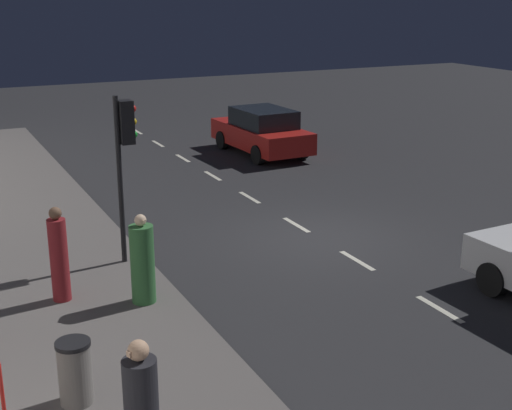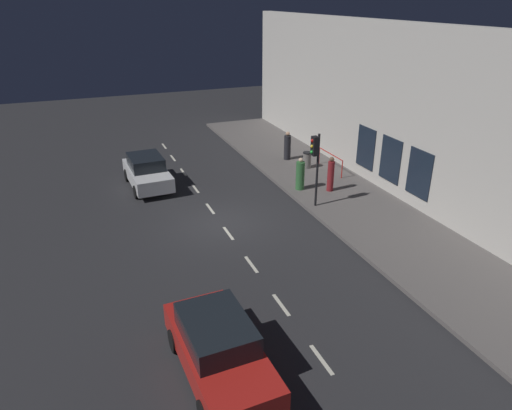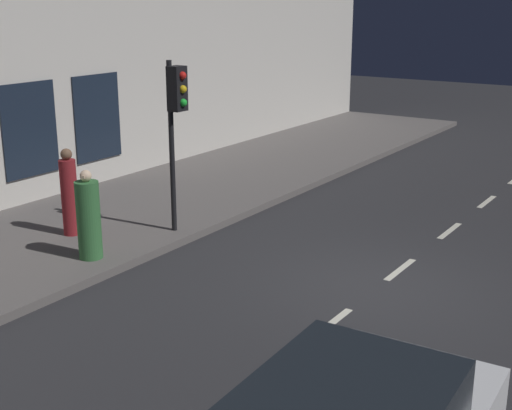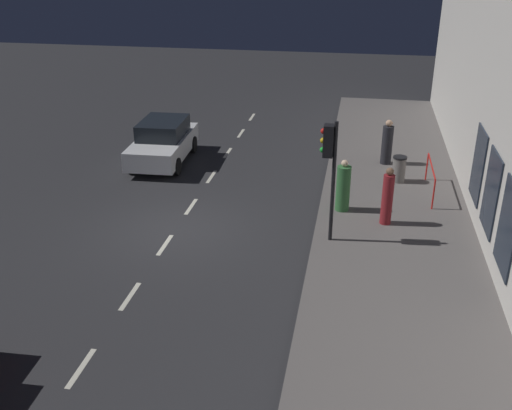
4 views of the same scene
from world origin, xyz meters
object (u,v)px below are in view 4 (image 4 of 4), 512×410
Objects in this scene: pedestrian_2 at (387,198)px; trash_bin at (399,169)px; pedestrian_1 at (387,144)px; pedestrian_0 at (343,188)px; traffic_light at (329,154)px; parked_car_0 at (163,142)px.

trash_bin is (0.49, 3.39, -0.36)m from pedestrian_2.
pedestrian_0 is at bearing -35.69° from pedestrian_1.
trash_bin is at bearing -5.75° from pedestrian_1.
trash_bin is at bearing 65.62° from traffic_light.
traffic_light is 1.95× the size of pedestrian_2.
pedestrian_0 reaches higher than trash_bin.
traffic_light is 5.55m from trash_bin.
parked_car_0 is at bearing 139.41° from traffic_light.
parked_car_0 is 8.27m from pedestrian_1.
parked_car_0 is 8.65m from trash_bin.
pedestrian_2 reaches higher than pedestrian_0.
parked_car_0 is 9.16m from pedestrian_2.
pedestrian_1 reaches higher than trash_bin.
pedestrian_1 is (1.75, 6.44, -1.72)m from traffic_light.
parked_car_0 is 2.39× the size of pedestrian_2.
pedestrian_2 is (-0.10, -5.12, 0.05)m from pedestrian_1.
traffic_light is at bearing -33.43° from pedestrian_1.
traffic_light is 2.04× the size of pedestrian_1.
traffic_light is at bearing -114.38° from trash_bin.
pedestrian_1 is 1.80m from trash_bin.
traffic_light is at bearing -121.86° from pedestrian_0.
trash_bin is (0.39, -1.74, -0.30)m from pedestrian_1.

